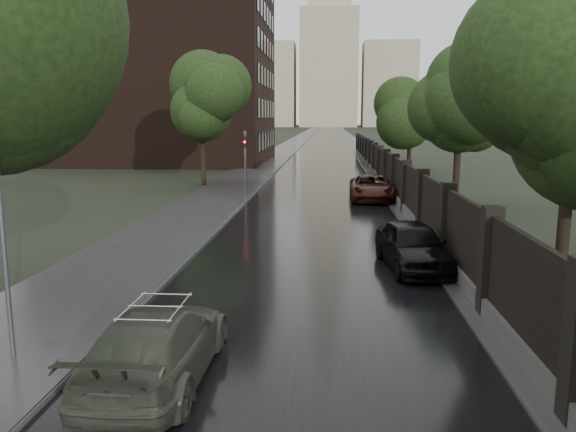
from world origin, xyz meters
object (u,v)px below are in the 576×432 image
at_px(tree_right_a, 574,111).
at_px(tree_right_b, 459,114).
at_px(tree_right_c, 411,116).
at_px(car_right_near, 412,245).
at_px(volga_sedan, 157,345).
at_px(car_right_far, 372,188).
at_px(tree_left_far, 202,111).
at_px(lamp_post, 2,231).
at_px(traffic_light, 245,158).

bearing_deg(tree_right_a, tree_right_b, 90.00).
xyz_separation_m(tree_right_b, tree_right_c, (0.00, 18.00, 0.00)).
relative_size(tree_right_a, tree_right_c, 1.00).
bearing_deg(car_right_near, tree_right_b, 65.26).
distance_m(volga_sedan, car_right_far, 24.04).
height_order(tree_right_a, tree_right_c, same).
height_order(tree_left_far, volga_sedan, tree_left_far).
bearing_deg(tree_left_far, car_right_near, -61.22).
xyz_separation_m(lamp_post, car_right_near, (8.80, 7.74, -1.91)).
xyz_separation_m(tree_right_a, car_right_near, (-4.10, 1.24, -4.19)).
bearing_deg(volga_sedan, car_right_near, -124.64).
height_order(tree_right_c, traffic_light, tree_right_c).
bearing_deg(traffic_light, car_right_far, -4.35).
bearing_deg(traffic_light, lamp_post, -92.68).
xyz_separation_m(tree_right_b, car_right_near, (-4.10, -12.76, -4.19)).
bearing_deg(volga_sedan, lamp_post, -8.07).
bearing_deg(car_right_far, tree_right_c, 75.23).
height_order(tree_right_c, lamp_post, tree_right_c).
bearing_deg(car_right_far, traffic_light, 176.26).
distance_m(tree_right_a, car_right_far, 17.49).
height_order(tree_left_far, tree_right_a, tree_left_far).
bearing_deg(tree_right_b, traffic_light, 165.76).
bearing_deg(tree_right_c, traffic_light, -128.18).
height_order(lamp_post, traffic_light, lamp_post).
height_order(volga_sedan, car_right_far, car_right_far).
bearing_deg(tree_right_c, car_right_near, -97.59).
distance_m(tree_right_c, car_right_near, 31.31).
bearing_deg(volga_sedan, traffic_light, -84.90).
xyz_separation_m(tree_right_a, volga_sedan, (-9.87, -6.96, -4.27)).
height_order(tree_right_a, car_right_far, tree_right_a).
distance_m(tree_right_b, car_right_near, 14.04).
bearing_deg(tree_left_far, tree_right_b, -27.30).
relative_size(tree_right_b, tree_right_c, 1.00).
xyz_separation_m(tree_right_b, lamp_post, (-12.90, -20.50, -2.28)).
bearing_deg(tree_right_b, tree_left_far, 152.70).
bearing_deg(tree_right_a, car_right_near, 163.11).
bearing_deg(tree_left_far, volga_sedan, -79.00).
relative_size(tree_right_a, car_right_near, 1.57).
relative_size(tree_left_far, tree_right_c, 1.05).
relative_size(tree_right_b, traffic_light, 1.75).
xyz_separation_m(tree_left_far, car_right_far, (11.22, -5.58, -4.50)).
bearing_deg(traffic_light, tree_left_far, 126.47).
relative_size(tree_right_a, volga_sedan, 1.49).
bearing_deg(tree_right_a, tree_right_c, 90.00).
distance_m(tree_left_far, tree_right_c, 18.45).
xyz_separation_m(tree_right_a, tree_right_b, (0.00, 14.00, 0.00)).
bearing_deg(tree_right_b, tree_right_a, -90.00).
height_order(tree_right_c, volga_sedan, tree_right_c).
xyz_separation_m(tree_right_c, volga_sedan, (-9.87, -38.96, -4.27)).
xyz_separation_m(tree_left_far, volga_sedan, (5.63, -28.96, -4.56)).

